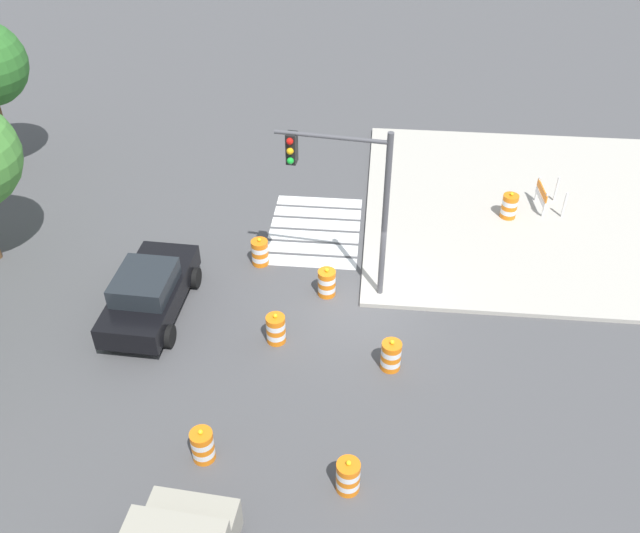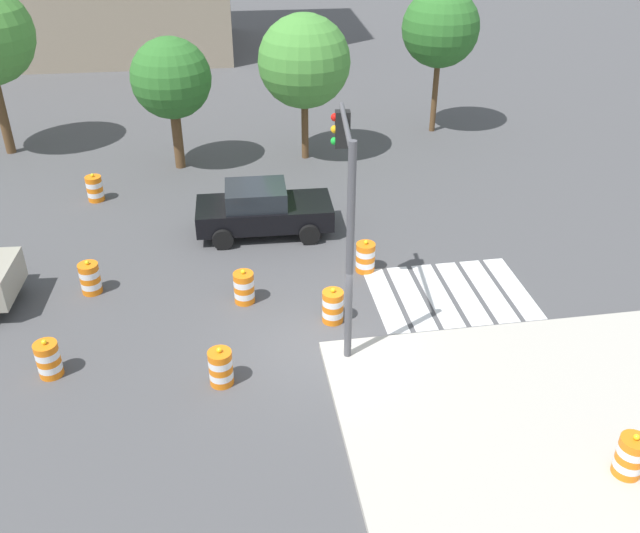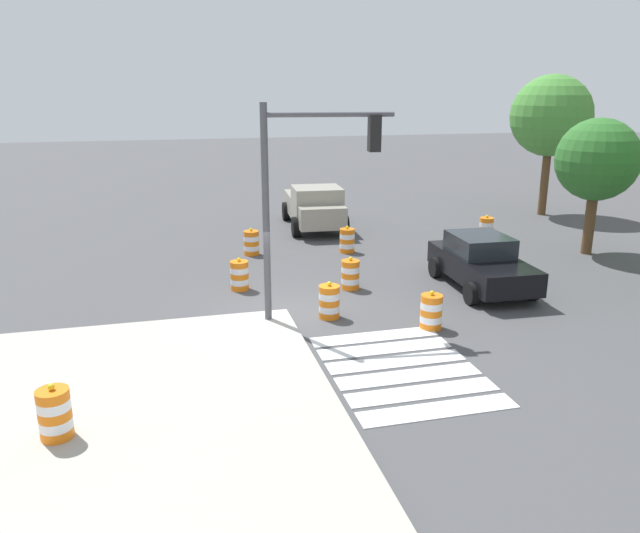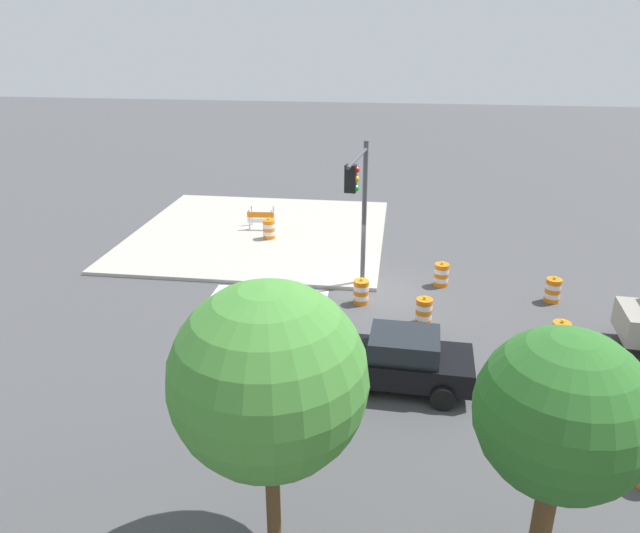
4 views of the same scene
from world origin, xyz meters
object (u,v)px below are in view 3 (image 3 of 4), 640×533
Objects in this scene: sports_car at (481,262)px; traffic_barrel_near_corner at (251,243)px; pickup_truck at (315,207)px; traffic_barrel_on_sidewalk at (55,414)px; street_tree_streetside_mid at (597,160)px; traffic_light_pole at (311,174)px; street_tree_corner_lot at (551,116)px; traffic_barrel_opposite_curb at (431,312)px; traffic_barrel_median_far at (347,240)px; traffic_barrel_median_near at (239,275)px; traffic_barrel_far_curb at (486,228)px; traffic_barrel_crosswalk_end at (350,275)px; traffic_barrel_lane_center at (329,302)px.

traffic_barrel_near_corner is (-5.61, -6.31, -0.36)m from sports_car.
pickup_truck is 5.18× the size of traffic_barrel_on_sidewalk.
traffic_barrel_on_sidewalk is 19.60m from street_tree_streetside_mid.
street_tree_corner_lot is at bearing 128.06° from traffic_light_pole.
street_tree_corner_lot reaches higher than traffic_barrel_opposite_curb.
pickup_truck is at bearing 165.72° from traffic_light_pole.
pickup_truck is 11.28m from street_tree_streetside_mid.
traffic_barrel_median_far is (0.53, 3.53, 0.00)m from traffic_barrel_near_corner.
traffic_barrel_on_sidewalk reaches higher than traffic_barrel_near_corner.
pickup_truck is 8.75m from traffic_barrel_median_near.
traffic_barrel_near_corner is at bearing -74.95° from street_tree_corner_lot.
traffic_barrel_opposite_curb is (7.82, -0.10, 0.00)m from traffic_barrel_median_far.
traffic_barrel_crosswalk_end is at bearing -56.64° from traffic_barrel_far_curb.
pickup_truck is at bearing 173.62° from traffic_barrel_crosswalk_end.
traffic_barrel_median_near is at bearing -85.24° from street_tree_streetside_mid.
street_tree_corner_lot is (-0.32, 11.47, 3.69)m from pickup_truck.
street_tree_streetside_mid reaches higher than traffic_barrel_crosswalk_end.
street_tree_streetside_mid reaches higher than traffic_barrel_median_far.
traffic_barrel_median_far is 1.00× the size of traffic_barrel_opposite_curb.
traffic_barrel_median_near is at bearing -154.69° from traffic_light_pole.
traffic_light_pole is (6.62, -2.97, 3.46)m from traffic_barrel_median_far.
traffic_barrel_lane_center is 0.16× the size of street_tree_corner_lot.
traffic_barrel_opposite_curb is 0.19× the size of traffic_light_pole.
traffic_barrel_near_corner is 1.00× the size of traffic_barrel_far_curb.
traffic_barrel_far_curb is (-0.55, 6.07, 0.00)m from traffic_barrel_median_far.
traffic_barrel_on_sidewalk is 0.19× the size of traffic_light_pole.
street_tree_corner_lot is at bearing 111.84° from traffic_barrel_median_far.
street_tree_corner_lot reaches higher than traffic_barrel_near_corner.
traffic_barrel_on_sidewalk reaches higher than traffic_barrel_lane_center.
traffic_barrel_far_curb is 0.21× the size of street_tree_streetside_mid.
sports_car is 4.29× the size of traffic_barrel_median_near.
traffic_barrel_near_corner is at bearing 156.60° from traffic_barrel_on_sidewalk.
traffic_barrel_far_curb is (3.63, 6.29, -0.52)m from pickup_truck.
traffic_light_pole is (1.55, -5.75, 3.10)m from sports_car.
street_tree_corner_lot is at bearing 91.62° from pickup_truck.
traffic_barrel_near_corner is 12.81m from traffic_barrel_on_sidewalk.
traffic_barrel_lane_center is at bearing -120.58° from traffic_barrel_opposite_curb.
traffic_light_pole reaches higher than traffic_barrel_lane_center.
sports_car reaches higher than traffic_barrel_median_near.
traffic_barrel_far_curb is at bearing 90.11° from traffic_barrel_near_corner.
traffic_barrel_crosswalk_end is at bearing -6.38° from pickup_truck.
street_tree_streetside_mid is at bearing 74.72° from traffic_barrel_median_far.
traffic_barrel_median_far is 1.00× the size of traffic_barrel_on_sidewalk.
street_tree_corner_lot reaches higher than traffic_barrel_far_curb.
street_tree_corner_lot is at bearing 105.05° from traffic_barrel_near_corner.
traffic_barrel_lane_center is 18.02m from street_tree_corner_lot.
pickup_truck is 5.18× the size of traffic_barrel_opposite_curb.
street_tree_corner_lot is at bearing 128.66° from traffic_barrel_lane_center.
traffic_barrel_median_far is 7.82m from traffic_barrel_opposite_curb.
traffic_barrel_near_corner is at bearing -98.61° from traffic_barrel_median_far.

